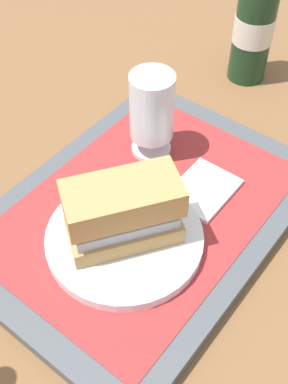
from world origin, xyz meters
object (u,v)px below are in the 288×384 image
Objects in this scene: sandwich at (126,211)px; beer_glass at (152,111)px; plate at (125,238)px; beer_bottle at (255,21)px.

sandwich is 1.15× the size of beer_glass.
beer_glass is at bearing 62.03° from sandwich.
sandwich reaches higher than plate.
plate is 0.18m from beer_glass.
beer_bottle is at bearing 9.64° from plate.
beer_bottle reaches higher than beer_glass.
sandwich is at bearing -152.75° from beer_glass.
beer_glass reaches higher than plate.
plate is 1.52× the size of beer_glass.
plate is at bearing -170.36° from beer_bottle.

